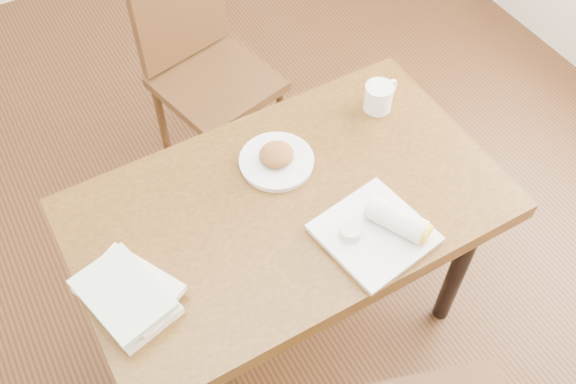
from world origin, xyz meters
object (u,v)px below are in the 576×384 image
plate_burrito (381,229)px  book_stack (127,294)px  coffee_mug (379,96)px  plate_scone (277,159)px  chair_far (202,59)px  table (288,220)px

plate_burrito → book_stack: size_ratio=1.04×
coffee_mug → plate_burrito: same height
coffee_mug → plate_burrito: bearing=-123.9°
coffee_mug → book_stack: 1.00m
plate_scone → book_stack: plate_scone is taller
chair_far → book_stack: size_ratio=3.16×
chair_far → table: bearing=-98.0°
plate_scone → plate_burrito: plate_burrito is taller
table → chair_far: 0.93m
chair_far → book_stack: chair_far is taller
plate_scone → coffee_mug: 0.41m
plate_scone → coffee_mug: size_ratio=1.69×
table → plate_scone: size_ratio=5.47×
plate_scone → plate_burrito: bearing=-71.4°
coffee_mug → chair_far: bearing=113.9°
plate_scone → table: bearing=-106.6°
chair_far → book_stack: bearing=-123.3°
plate_scone → coffee_mug: (0.40, 0.05, 0.03)m
plate_burrito → table: bearing=126.5°
book_stack → table: bearing=7.7°
plate_scone → chair_far: bearing=83.6°
plate_scone → book_stack: (-0.56, -0.21, 0.01)m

